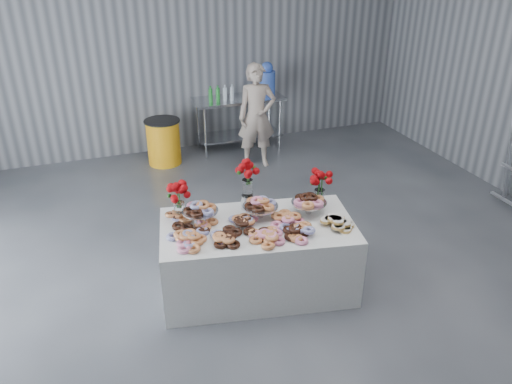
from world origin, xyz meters
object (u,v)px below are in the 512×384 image
Objects in this scene: display_table at (258,256)px; prep_table at (239,114)px; person at (257,116)px; water_jug at (267,80)px; trash_barrel at (164,142)px.

prep_table is (1.02, 3.72, 0.24)m from display_table.
person reaches higher than display_table.
prep_table is 0.73m from water_jug.
water_jug is 0.34× the size of person.
water_jug is 2.00m from trash_barrel.
prep_table reaches higher than trash_barrel.
trash_barrel is at bearing -174.14° from water_jug.
water_jug is 0.94m from person.
water_jug reaches higher than prep_table.
prep_table is at bearing 8.04° from trash_barrel.
trash_barrel is at bearing 94.98° from display_table.
trash_barrel is (-1.38, 0.57, -0.45)m from person.
display_table is 3.43× the size of water_jug.
water_jug reaches higher than trash_barrel.
trash_barrel is (-1.82, -0.19, -0.79)m from water_jug.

